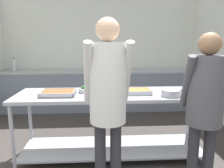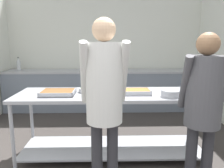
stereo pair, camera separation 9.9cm
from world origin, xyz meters
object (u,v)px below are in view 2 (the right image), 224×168
Objects in this scene: plate_stack at (105,87)px; water_bottle at (19,64)px; serving_tray_vegetables at (58,93)px; guest_serving_left at (104,91)px; guest_serving_right at (204,98)px; serving_tray_roast at (133,92)px; sauce_pan at (171,93)px; broccoli_bowl at (86,89)px.

water_bottle is at bearing 134.09° from plate_stack.
guest_serving_left reaches higher than serving_tray_vegetables.
serving_tray_vegetables is 1.68m from guest_serving_right.
guest_serving_right is at bearing 2.62° from guest_serving_left.
serving_tray_roast is at bearing 64.97° from guest_serving_left.
plate_stack is 0.14× the size of guest_serving_right.
water_bottle is (-1.97, 3.04, -0.05)m from guest_serving_left.
guest_serving_left is 5.98× the size of water_bottle.
sauce_pan is at bearing 37.26° from guest_serving_left.
plate_stack is at bearing 90.25° from guest_serving_left.
sauce_pan reaches higher than serving_tray_roast.
water_bottle is (-2.91, 3.00, 0.04)m from guest_serving_right.
water_bottle is (-1.97, 2.03, 0.12)m from plate_stack.
guest_serving_left is at bearing -177.38° from guest_serving_right.
plate_stack is 0.90m from sauce_pan.
plate_stack is (0.58, 0.27, 0.01)m from serving_tray_vegetables.
plate_stack is at bearing 146.81° from serving_tray_roast.
sauce_pan is 1.27× the size of water_bottle.
broccoli_bowl is (0.34, 0.13, 0.01)m from serving_tray_vegetables.
plate_stack is at bearing -45.91° from water_bottle.
guest_serving_left reaches higher than serving_tray_roast.
guest_serving_left is (0.25, -0.87, 0.17)m from broccoli_bowl.
serving_tray_roast is at bearing -9.26° from broccoli_bowl.
sauce_pan is 0.21× the size of guest_serving_left.
serving_tray_roast is at bearing 158.99° from sauce_pan.
plate_stack is 0.13× the size of guest_serving_left.
plate_stack reaches higher than serving_tray_roast.
serving_tray_vegetables is at bearing -155.09° from plate_stack.
serving_tray_vegetables is at bearing 128.44° from guest_serving_left.
sauce_pan is at bearing -14.29° from broccoli_bowl.
guest_serving_right is 5.56× the size of water_bottle.
water_bottle is (-1.72, 2.17, 0.12)m from broccoli_bowl.
sauce_pan is (1.38, -0.14, 0.02)m from serving_tray_vegetables.
serving_tray_vegetables is 1.12× the size of sauce_pan.
serving_tray_roast is at bearing 128.46° from guest_serving_right.
serving_tray_roast is (0.37, -0.24, -0.01)m from plate_stack.
sauce_pan is 1.01m from guest_serving_left.
water_bottle is at bearing 121.01° from serving_tray_vegetables.
water_bottle is at bearing 128.39° from broccoli_bowl.
broccoli_bowl is at bearing 145.18° from guest_serving_right.
serving_tray_vegetables is 0.96× the size of serving_tray_roast.
sauce_pan is at bearing 104.38° from guest_serving_right.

